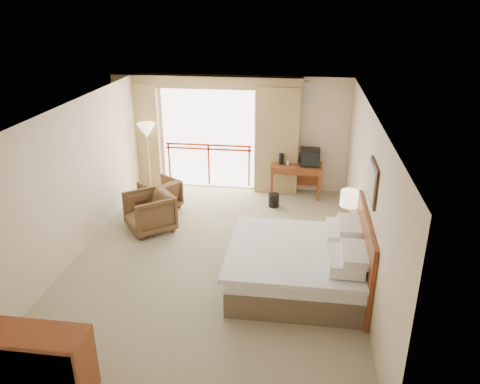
# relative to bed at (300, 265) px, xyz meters

# --- Properties ---
(floor) EXTENTS (7.00, 7.00, 0.00)m
(floor) POSITION_rel_bed_xyz_m (-1.50, 0.60, -0.38)
(floor) COLOR gray
(floor) RESTS_ON ground
(ceiling) EXTENTS (7.00, 7.00, 0.00)m
(ceiling) POSITION_rel_bed_xyz_m (-1.50, 0.60, 2.32)
(ceiling) COLOR white
(ceiling) RESTS_ON wall_back
(wall_back) EXTENTS (5.00, 0.00, 5.00)m
(wall_back) POSITION_rel_bed_xyz_m (-1.50, 4.10, 0.97)
(wall_back) COLOR beige
(wall_back) RESTS_ON ground
(wall_front) EXTENTS (5.00, 0.00, 5.00)m
(wall_front) POSITION_rel_bed_xyz_m (-1.50, -2.90, 0.97)
(wall_front) COLOR beige
(wall_front) RESTS_ON ground
(wall_left) EXTENTS (0.00, 7.00, 7.00)m
(wall_left) POSITION_rel_bed_xyz_m (-4.00, 0.60, 0.97)
(wall_left) COLOR beige
(wall_left) RESTS_ON ground
(wall_right) EXTENTS (0.00, 7.00, 7.00)m
(wall_right) POSITION_rel_bed_xyz_m (1.00, 0.60, 0.97)
(wall_right) COLOR beige
(wall_right) RESTS_ON ground
(balcony_door) EXTENTS (2.40, 0.00, 2.40)m
(balcony_door) POSITION_rel_bed_xyz_m (-2.30, 4.08, 0.82)
(balcony_door) COLOR white
(balcony_door) RESTS_ON wall_back
(balcony_railing) EXTENTS (2.09, 0.03, 1.02)m
(balcony_railing) POSITION_rel_bed_xyz_m (-2.30, 4.06, 0.44)
(balcony_railing) COLOR #AF230F
(balcony_railing) RESTS_ON wall_back
(curtain_left) EXTENTS (1.00, 0.26, 2.50)m
(curtain_left) POSITION_rel_bed_xyz_m (-3.95, 3.95, 0.87)
(curtain_left) COLOR #987B4C
(curtain_left) RESTS_ON wall_back
(curtain_right) EXTENTS (1.00, 0.26, 2.50)m
(curtain_right) POSITION_rel_bed_xyz_m (-0.65, 3.95, 0.87)
(curtain_right) COLOR #987B4C
(curtain_right) RESTS_ON wall_back
(valance) EXTENTS (4.40, 0.22, 0.28)m
(valance) POSITION_rel_bed_xyz_m (-2.30, 3.98, 2.17)
(valance) COLOR #987B4C
(valance) RESTS_ON wall_back
(hvac_vent) EXTENTS (0.50, 0.04, 0.50)m
(hvac_vent) POSITION_rel_bed_xyz_m (-0.20, 4.07, 1.97)
(hvac_vent) COLOR silver
(hvac_vent) RESTS_ON wall_back
(bed) EXTENTS (2.13, 2.06, 0.97)m
(bed) POSITION_rel_bed_xyz_m (0.00, 0.00, 0.00)
(bed) COLOR brown
(bed) RESTS_ON floor
(headboard) EXTENTS (0.06, 2.10, 1.30)m
(headboard) POSITION_rel_bed_xyz_m (0.96, 0.00, 0.27)
(headboard) COLOR maroon
(headboard) RESTS_ON wall_right
(framed_art) EXTENTS (0.04, 0.72, 0.60)m
(framed_art) POSITION_rel_bed_xyz_m (0.97, 0.00, 1.47)
(framed_art) COLOR black
(framed_art) RESTS_ON wall_right
(nightstand) EXTENTS (0.39, 0.46, 0.55)m
(nightstand) POSITION_rel_bed_xyz_m (0.82, 1.25, -0.10)
(nightstand) COLOR maroon
(nightstand) RESTS_ON floor
(table_lamp) EXTENTS (0.34, 0.34, 0.60)m
(table_lamp) POSITION_rel_bed_xyz_m (0.82, 1.30, 0.64)
(table_lamp) COLOR tan
(table_lamp) RESTS_ON nightstand
(phone) EXTENTS (0.19, 0.15, 0.08)m
(phone) POSITION_rel_bed_xyz_m (0.77, 1.10, 0.21)
(phone) COLOR black
(phone) RESTS_ON nightstand
(desk) EXTENTS (1.17, 0.57, 0.77)m
(desk) POSITION_rel_bed_xyz_m (-0.17, 3.79, 0.22)
(desk) COLOR maroon
(desk) RESTS_ON floor
(tv) EXTENTS (0.44, 0.35, 0.40)m
(tv) POSITION_rel_bed_xyz_m (0.13, 3.73, 0.58)
(tv) COLOR black
(tv) RESTS_ON desk
(coffee_maker) EXTENTS (0.13, 0.13, 0.25)m
(coffee_maker) POSITION_rel_bed_xyz_m (-0.52, 3.74, 0.51)
(coffee_maker) COLOR black
(coffee_maker) RESTS_ON desk
(cup) EXTENTS (0.07, 0.07, 0.09)m
(cup) POSITION_rel_bed_xyz_m (-0.37, 3.69, 0.43)
(cup) COLOR white
(cup) RESTS_ON desk
(wastebasket) EXTENTS (0.29, 0.29, 0.30)m
(wastebasket) POSITION_rel_bed_xyz_m (-0.63, 3.04, -0.23)
(wastebasket) COLOR black
(wastebasket) RESTS_ON floor
(armchair_far) EXTENTS (1.00, 1.00, 0.67)m
(armchair_far) POSITION_rel_bed_xyz_m (-3.09, 2.60, -0.38)
(armchair_far) COLOR #4D3520
(armchair_far) RESTS_ON floor
(armchair_near) EXTENTS (1.20, 1.19, 0.78)m
(armchair_near) POSITION_rel_bed_xyz_m (-2.99, 1.56, -0.38)
(armchair_near) COLOR #4D3520
(armchair_near) RESTS_ON floor
(side_table) EXTENTS (0.48, 0.48, 0.52)m
(side_table) POSITION_rel_bed_xyz_m (-3.36, 1.97, -0.02)
(side_table) COLOR black
(side_table) RESTS_ON floor
(book) EXTENTS (0.19, 0.25, 0.02)m
(book) POSITION_rel_bed_xyz_m (-3.36, 1.97, 0.15)
(book) COLOR white
(book) RESTS_ON side_table
(floor_lamp) EXTENTS (0.42, 0.42, 1.65)m
(floor_lamp) POSITION_rel_bed_xyz_m (-3.64, 3.58, 1.05)
(floor_lamp) COLOR tan
(floor_lamp) RESTS_ON floor
(dresser) EXTENTS (1.30, 0.55, 0.87)m
(dresser) POSITION_rel_bed_xyz_m (-2.99, -2.69, 0.06)
(dresser) COLOR maroon
(dresser) RESTS_ON floor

